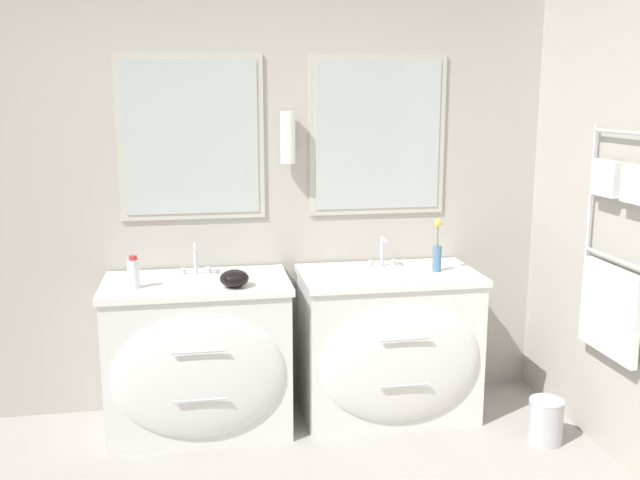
% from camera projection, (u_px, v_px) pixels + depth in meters
% --- Properties ---
extents(wall_back, '(5.42, 0.17, 2.60)m').
position_uv_depth(wall_back, '(225.00, 187.00, 4.10)').
color(wall_back, '#B2ADA3').
rests_on(wall_back, ground_plane).
extents(wall_right, '(0.13, 3.72, 2.60)m').
position_uv_depth(wall_right, '(635.00, 208.00, 3.44)').
color(wall_right, '#B2ADA3').
rests_on(wall_right, ground_plane).
extents(vanity_left, '(1.00, 0.64, 0.85)m').
position_uv_depth(vanity_left, '(199.00, 356.00, 3.89)').
color(vanity_left, white).
rests_on(vanity_left, ground_plane).
extents(vanity_right, '(1.00, 0.64, 0.85)m').
position_uv_depth(vanity_right, '(389.00, 344.00, 4.07)').
color(vanity_right, white).
rests_on(vanity_right, ground_plane).
extents(faucet_left, '(0.17, 0.11, 0.18)m').
position_uv_depth(faucet_left, '(195.00, 260.00, 3.96)').
color(faucet_left, silver).
rests_on(faucet_left, vanity_left).
extents(faucet_right, '(0.17, 0.11, 0.18)m').
position_uv_depth(faucet_right, '(383.00, 252.00, 4.14)').
color(faucet_right, silver).
rests_on(faucet_right, vanity_right).
extents(toiletry_bottle, '(0.06, 0.06, 0.17)m').
position_uv_depth(toiletry_bottle, '(134.00, 273.00, 3.68)').
color(toiletry_bottle, silver).
rests_on(toiletry_bottle, vanity_left).
extents(amenity_bowl, '(0.15, 0.15, 0.09)m').
position_uv_depth(amenity_bowl, '(234.00, 278.00, 3.71)').
color(amenity_bowl, black).
rests_on(amenity_bowl, vanity_left).
extents(flower_vase, '(0.05, 0.05, 0.30)m').
position_uv_depth(flower_vase, '(437.00, 251.00, 4.02)').
color(flower_vase, teal).
rests_on(flower_vase, vanity_right).
extents(waste_bin, '(0.19, 0.19, 0.24)m').
position_uv_depth(waste_bin, '(546.00, 420.00, 3.80)').
color(waste_bin, '#B7B7BC').
rests_on(waste_bin, ground_plane).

